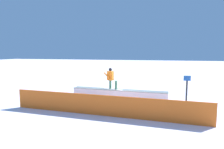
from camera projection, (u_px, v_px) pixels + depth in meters
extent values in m
plane|color=white|center=(119.00, 100.00, 12.95)|extent=(120.00, 120.00, 0.00)
cube|color=white|center=(119.00, 95.00, 12.91)|extent=(6.30, 0.80, 0.64)
cube|color=silver|center=(119.00, 97.00, 12.93)|extent=(6.31, 0.81, 0.15)
cube|color=gray|center=(119.00, 90.00, 12.87)|extent=(6.30, 0.86, 0.04)
cube|color=silver|center=(113.00, 89.00, 12.98)|extent=(1.44, 0.73, 0.01)
cylinder|color=#306D4E|center=(110.00, 84.00, 13.08)|extent=(0.18, 0.18, 0.57)
cylinder|color=#306D4E|center=(116.00, 85.00, 12.82)|extent=(0.18, 0.18, 0.57)
cube|color=orange|center=(110.00, 76.00, 13.00)|extent=(0.46, 0.36, 0.61)
sphere|color=black|center=(110.00, 70.00, 12.96)|extent=(0.22, 0.22, 0.22)
cylinder|color=orange|center=(107.00, 75.00, 12.97)|extent=(0.50, 0.25, 0.40)
cylinder|color=orange|center=(113.00, 75.00, 13.08)|extent=(0.13, 0.12, 0.55)
cube|color=orange|center=(103.00, 105.00, 9.65)|extent=(10.03, 0.49, 1.04)
cylinder|color=#262628|center=(187.00, 92.00, 11.75)|extent=(0.10, 0.10, 1.43)
cube|color=blue|center=(187.00, 78.00, 11.65)|extent=(0.40, 0.04, 0.30)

